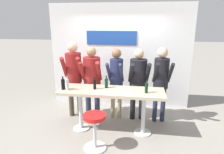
{
  "coord_description": "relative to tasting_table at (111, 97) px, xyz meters",
  "views": [
    {
      "loc": [
        0.57,
        -3.83,
        2.32
      ],
      "look_at": [
        0.0,
        0.1,
        1.19
      ],
      "focal_mm": 32.0,
      "sensor_mm": 36.0,
      "label": 1
    }
  ],
  "objects": [
    {
      "name": "back_wall",
      "position": [
        -0.0,
        1.5,
        0.59
      ],
      "size": [
        3.77,
        0.12,
        2.76
      ],
      "color": "white",
      "rests_on": "ground_plane"
    },
    {
      "name": "ground_plane",
      "position": [
        0.0,
        0.0,
        -0.8
      ],
      "size": [
        40.0,
        40.0,
        0.0
      ],
      "primitive_type": "plane",
      "color": "gray"
    },
    {
      "name": "person_left",
      "position": [
        -0.55,
        0.58,
        0.28
      ],
      "size": [
        0.49,
        0.58,
        1.74
      ],
      "rotation": [
        0.0,
        0.0,
        0.05
      ],
      "color": "#23283D",
      "rests_on": "ground_plane"
    },
    {
      "name": "wine_bottle_3",
      "position": [
        -0.99,
        -0.1,
        0.27
      ],
      "size": [
        0.08,
        0.08,
        0.28
      ],
      "color": "black",
      "rests_on": "tasting_table"
    },
    {
      "name": "person_far_left",
      "position": [
        -0.99,
        0.58,
        0.36
      ],
      "size": [
        0.48,
        0.61,
        1.85
      ],
      "rotation": [
        0.0,
        0.0,
        0.11
      ],
      "color": "#473D33",
      "rests_on": "ground_plane"
    },
    {
      "name": "wine_bottle_2",
      "position": [
        0.71,
        -0.07,
        0.26
      ],
      "size": [
        0.06,
        0.06,
        0.26
      ],
      "color": "black",
      "rests_on": "tasting_table"
    },
    {
      "name": "person_center_left",
      "position": [
        0.02,
        0.63,
        0.28
      ],
      "size": [
        0.39,
        0.53,
        1.71
      ],
      "rotation": [
        0.0,
        0.0,
        -0.08
      ],
      "color": "gray",
      "rests_on": "ground_plane"
    },
    {
      "name": "tasting_table",
      "position": [
        0.0,
        0.0,
        0.0
      ],
      "size": [
        2.17,
        0.64,
        0.94
      ],
      "color": "beige",
      "rests_on": "ground_plane"
    },
    {
      "name": "wine_bottle_0",
      "position": [
        -0.13,
        0.13,
        0.27
      ],
      "size": [
        0.07,
        0.07,
        0.26
      ],
      "color": "black",
      "rests_on": "tasting_table"
    },
    {
      "name": "bar_stool",
      "position": [
        -0.21,
        -0.65,
        -0.33
      ],
      "size": [
        0.43,
        0.43,
        0.69
      ],
      "color": "silver",
      "rests_on": "ground_plane"
    },
    {
      "name": "wine_bottle_1",
      "position": [
        -0.35,
        0.01,
        0.27
      ],
      "size": [
        0.06,
        0.06,
        0.27
      ],
      "color": "black",
      "rests_on": "tasting_table"
    },
    {
      "name": "person_center_right",
      "position": [
        1.04,
        0.59,
        0.31
      ],
      "size": [
        0.43,
        0.56,
        1.76
      ],
      "rotation": [
        0.0,
        0.0,
        0.11
      ],
      "color": "#23283D",
      "rests_on": "ground_plane"
    },
    {
      "name": "wine_bottle_4",
      "position": [
        -0.88,
        -0.14,
        0.29
      ],
      "size": [
        0.06,
        0.06,
        0.31
      ],
      "color": "#B7BCC1",
      "rests_on": "tasting_table"
    },
    {
      "name": "person_center",
      "position": [
        0.53,
        0.64,
        0.26
      ],
      "size": [
        0.52,
        0.61,
        1.71
      ],
      "rotation": [
        0.0,
        0.0,
        0.16
      ],
      "color": "black",
      "rests_on": "ground_plane"
    }
  ]
}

